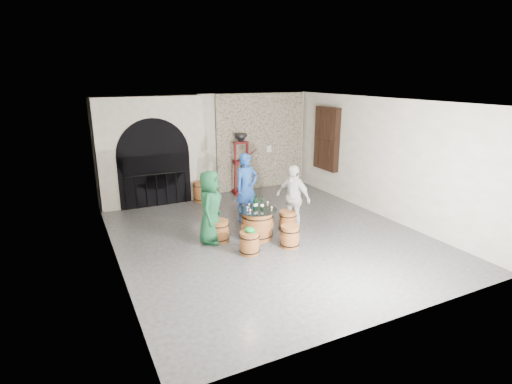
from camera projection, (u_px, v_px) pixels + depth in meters
name	position (u px, v px, depth m)	size (l,w,h in m)	color
ground	(268.00, 235.00, 9.77)	(8.00, 8.00, 0.00)	#313134
wall_back	(210.00, 145.00, 12.76)	(8.00, 8.00, 0.00)	beige
wall_front	(395.00, 228.00, 5.87)	(8.00, 8.00, 0.00)	beige
wall_left	(111.00, 190.00, 7.84)	(8.00, 8.00, 0.00)	beige
wall_right	(382.00, 158.00, 10.80)	(8.00, 8.00, 0.00)	beige
ceiling	(269.00, 101.00, 8.86)	(8.00, 8.00, 0.00)	beige
stone_facing_panel	(261.00, 142.00, 13.47)	(3.20, 0.12, 3.18)	#B0A28C
arched_opening	(152.00, 152.00, 11.74)	(3.10, 0.60, 3.19)	beige
shuttered_window	(326.00, 139.00, 12.76)	(0.23, 1.10, 2.00)	black
barrel_table	(257.00, 224.00, 9.50)	(0.93, 0.93, 0.72)	#92572A
barrel_stool_left	(220.00, 231.00, 9.35)	(0.45, 0.45, 0.51)	#92572A
barrel_stool_far	(249.00, 215.00, 10.37)	(0.45, 0.45, 0.51)	#92572A
barrel_stool_right	(288.00, 221.00, 9.99)	(0.45, 0.45, 0.51)	#92572A
barrel_stool_near_right	(290.00, 236.00, 9.03)	(0.45, 0.45, 0.51)	#92572A
barrel_stool_near_left	(250.00, 243.00, 8.68)	(0.45, 0.45, 0.51)	#92572A
green_cap	(250.00, 230.00, 8.59)	(0.25, 0.21, 0.12)	#0C852C
person_green	(210.00, 207.00, 9.13)	(0.84, 0.55, 1.72)	#134627
person_blue	(247.00, 188.00, 10.48)	(0.67, 0.44, 1.83)	navy
person_white	(293.00, 198.00, 9.89)	(0.98, 0.41, 1.67)	silver
wine_bottle_left	(256.00, 203.00, 9.43)	(0.08, 0.08, 0.32)	black
wine_bottle_center	(262.00, 204.00, 9.38)	(0.08, 0.08, 0.32)	black
wine_bottle_right	(255.00, 204.00, 9.40)	(0.08, 0.08, 0.32)	black
tasting_glass_a	(250.00, 211.00, 9.13)	(0.05, 0.05, 0.10)	#BD6524
tasting_glass_b	(268.00, 203.00, 9.67)	(0.05, 0.05, 0.10)	#BD6524
tasting_glass_c	(249.00, 205.00, 9.53)	(0.05, 0.05, 0.10)	#BD6524
tasting_glass_d	(262.00, 204.00, 9.62)	(0.05, 0.05, 0.10)	#BD6524
tasting_glass_e	(272.00, 208.00, 9.32)	(0.05, 0.05, 0.10)	#BD6524
tasting_glass_f	(248.00, 209.00, 9.31)	(0.05, 0.05, 0.10)	#BD6524
side_barrel	(201.00, 191.00, 12.28)	(0.48, 0.48, 0.63)	#92572A
corking_press	(241.00, 159.00, 12.87)	(0.81, 0.46, 1.97)	#550E0E
control_box	(268.00, 149.00, 13.58)	(0.18, 0.10, 0.22)	silver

